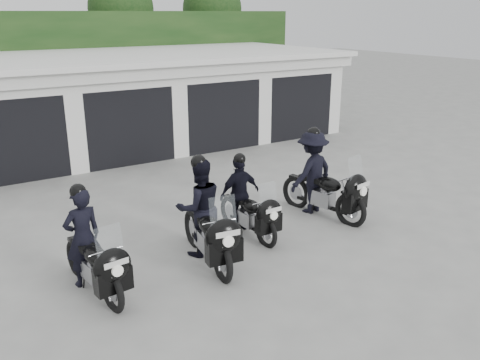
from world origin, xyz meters
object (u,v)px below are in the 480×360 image
police_bike_c (244,199)px  police_bike_a (91,250)px  police_bike_d (318,177)px  police_bike_b (204,216)px

police_bike_c → police_bike_a: bearing=-170.7°
police_bike_a → police_bike_d: bearing=0.0°
police_bike_a → police_bike_c: (3.26, 0.63, 0.00)m
police_bike_b → police_bike_a: bearing=-170.2°
police_bike_c → police_bike_d: 1.92m
police_bike_a → police_bike_b: 2.05m
police_bike_b → police_bike_d: bearing=18.2°
police_bike_d → police_bike_a: bearing=176.2°
police_bike_a → police_bike_b: size_ratio=0.92×
police_bike_c → police_bike_b: bearing=-156.8°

